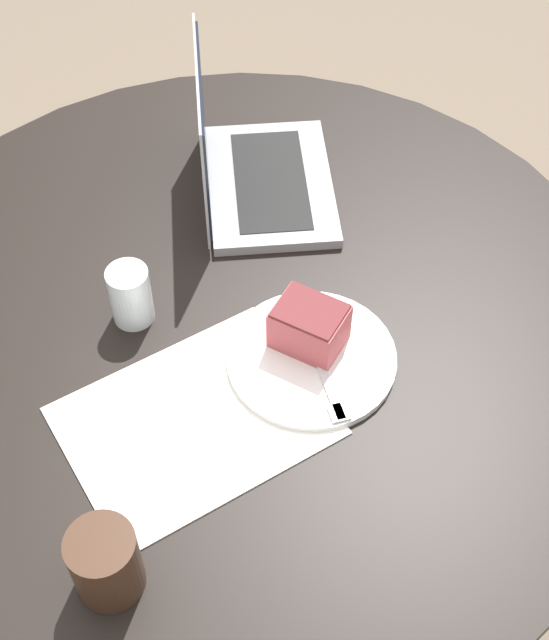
{
  "coord_description": "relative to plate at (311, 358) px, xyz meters",
  "views": [
    {
      "loc": [
        0.67,
        0.49,
        1.76
      ],
      "look_at": [
        0.01,
        0.07,
        0.78
      ],
      "focal_mm": 50.0,
      "sensor_mm": 36.0,
      "label": 1
    }
  ],
  "objects": [
    {
      "name": "laptop",
      "position": [
        -0.25,
        -0.27,
        0.04
      ],
      "size": [
        0.36,
        0.35,
        0.24
      ],
      "rotation": [
        0.0,
        0.0,
        6.94
      ],
      "color": "gray",
      "rests_on": "dining_table"
    },
    {
      "name": "ground_plane",
      "position": [
        -0.02,
        -0.13,
        -0.75
      ],
      "size": [
        12.0,
        12.0,
        0.0
      ],
      "primitive_type": "plane",
      "color": "#6B5B4C"
    },
    {
      "name": "plate",
      "position": [
        0.0,
        0.0,
        0.0
      ],
      "size": [
        0.24,
        0.24,
        0.01
      ],
      "color": "white",
      "rests_on": "dining_table"
    },
    {
      "name": "fork",
      "position": [
        0.03,
        0.04,
        0.01
      ],
      "size": [
        0.13,
        0.14,
        0.0
      ],
      "rotation": [
        0.0,
        0.0,
        7.13
      ],
      "color": "silver",
      "rests_on": "plate"
    },
    {
      "name": "cake_slice",
      "position": [
        -0.02,
        -0.02,
        0.04
      ],
      "size": [
        0.08,
        0.1,
        0.07
      ],
      "rotation": [
        0.0,
        0.0,
        4.77
      ],
      "color": "#B74C51",
      "rests_on": "plate"
    },
    {
      "name": "water_glass",
      "position": [
        0.07,
        -0.26,
        0.04
      ],
      "size": [
        0.06,
        0.06,
        0.09
      ],
      "color": "silver",
      "rests_on": "dining_table"
    },
    {
      "name": "paper_document",
      "position": [
        0.17,
        -0.08,
        -0.0
      ],
      "size": [
        0.42,
        0.38,
        0.0
      ],
      "rotation": [
        0.0,
        0.0,
        -0.45
      ],
      "color": "white",
      "rests_on": "dining_table"
    },
    {
      "name": "coffee_glass",
      "position": [
        0.41,
        -0.03,
        0.05
      ],
      "size": [
        0.08,
        0.08,
        0.1
      ],
      "color": "#3D2619",
      "rests_on": "dining_table"
    },
    {
      "name": "dining_table",
      "position": [
        -0.02,
        -0.13,
        -0.11
      ],
      "size": [
        1.19,
        1.19,
        0.74
      ],
      "color": "black",
      "rests_on": "ground_plane"
    }
  ]
}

